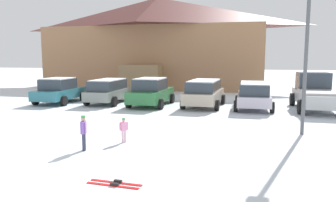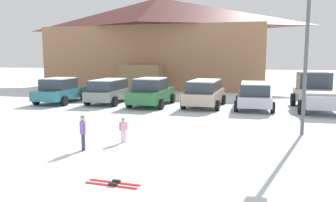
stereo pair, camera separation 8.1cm
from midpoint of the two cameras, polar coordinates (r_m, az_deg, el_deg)
name	(u,v)px [view 2 (the right image)]	position (r m, az deg, el deg)	size (l,w,h in m)	color
ground	(17,194)	(8.32, -24.58, -14.54)	(160.00, 160.00, 0.00)	silver
ski_lodge	(159,42)	(34.86, -1.54, 10.22)	(22.06, 11.72, 9.17)	#9D6F4B
parked_teal_hatchback	(60,90)	(23.21, -18.16, 1.78)	(2.32, 4.29, 1.69)	#2C727F
parked_grey_wagon	(109,90)	(22.17, -10.15, 1.85)	(2.12, 4.29, 1.61)	gray
parked_green_coupe	(152,92)	(20.80, -2.75, 1.61)	(2.29, 4.63, 1.77)	#2B713B
parked_beige_suv	(205,92)	(20.41, 6.49, 1.51)	(2.42, 4.66, 1.67)	#B7A893
parked_silver_wagon	(254,95)	(20.08, 14.89, 1.09)	(2.19, 4.32, 1.58)	silver
pickup_truck	(316,93)	(20.99, 24.45, 1.30)	(2.37, 5.50, 2.15)	#B2B5B6
skier_child_in_pink_snowsuit	(123,129)	(11.88, -7.60, -4.80)	(0.26, 0.24, 0.89)	silver
skier_child_in_purple_jacket	(83,131)	(11.10, -14.38, -5.04)	(0.25, 0.41, 1.16)	#30354C
pair_of_skis	(113,184)	(8.23, -9.22, -14.01)	(1.37, 0.37, 0.08)	red
lamp_post	(306,52)	(13.81, 23.09, 7.84)	(0.44, 0.24, 5.79)	#515459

